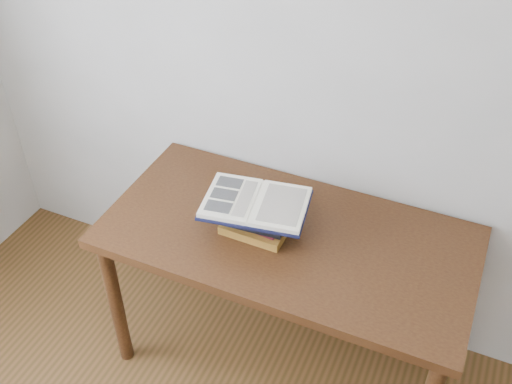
% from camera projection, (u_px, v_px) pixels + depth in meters
% --- Properties ---
extents(desk, '(1.42, 0.71, 0.76)m').
position_uv_depth(desk, '(287.00, 252.00, 2.34)').
color(desk, '#482A12').
rests_on(desk, ground).
extents(book_stack, '(0.27, 0.18, 0.12)m').
position_uv_depth(book_stack, '(256.00, 219.00, 2.26)').
color(book_stack, '#966122').
rests_on(book_stack, desk).
extents(open_book, '(0.42, 0.33, 0.03)m').
position_uv_depth(open_book, '(256.00, 203.00, 2.21)').
color(open_book, black).
rests_on(open_book, book_stack).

